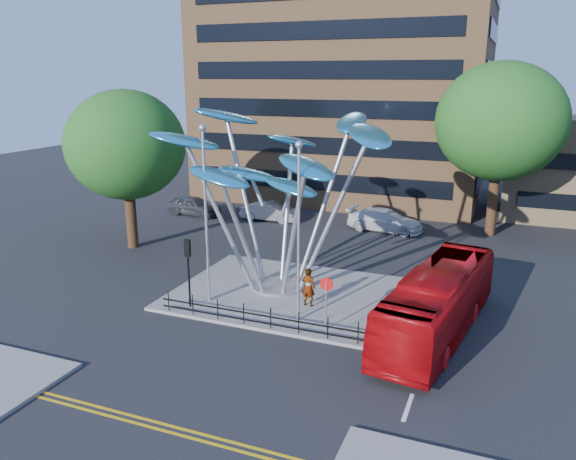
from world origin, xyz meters
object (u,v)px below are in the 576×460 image
at_px(street_lamp_right, 299,217).
at_px(parked_car_right, 385,220).
at_px(leaf_sculpture, 277,162).
at_px(traffic_light_island, 188,259).
at_px(street_lamp_left, 205,200).
at_px(tree_left, 126,145).
at_px(no_entry_sign_island, 326,295).
at_px(pedestrian, 308,287).
at_px(tree_right, 501,122).
at_px(red_bus, 438,302).
at_px(parked_car_mid, 270,211).
at_px(parked_car_left, 194,206).

xyz_separation_m(street_lamp_right, parked_car_right, (0.24, 17.30, -4.29)).
relative_size(leaf_sculpture, traffic_light_island, 3.71).
bearing_deg(street_lamp_left, leaf_sculpture, 52.60).
relative_size(tree_left, street_lamp_left, 1.17).
xyz_separation_m(no_entry_sign_island, pedestrian, (-1.64, 2.23, -0.69)).
bearing_deg(no_entry_sign_island, tree_right, 72.88).
bearing_deg(no_entry_sign_island, parked_car_right, 94.04).
bearing_deg(pedestrian, red_bus, 179.42).
distance_m(red_bus, parked_car_mid, 21.64).
xyz_separation_m(tree_right, leaf_sculpture, (-10.07, -15.32, -1.16)).
xyz_separation_m(red_bus, pedestrian, (-6.24, 0.53, -0.39)).
height_order(tree_left, leaf_sculpture, tree_left).
bearing_deg(traffic_light_island, street_lamp_right, 5.19).
relative_size(leaf_sculpture, parked_car_right, 2.29).
bearing_deg(leaf_sculpture, parked_car_left, 135.47).
bearing_deg(parked_car_right, tree_left, 130.45).
distance_m(tree_right, leaf_sculpture, 18.37).
relative_size(traffic_light_island, parked_car_right, 0.62).
height_order(leaf_sculpture, street_lamp_right, leaf_sculpture).
xyz_separation_m(tree_left, parked_car_right, (14.74, 10.30, -5.99)).
height_order(tree_left, street_lamp_left, tree_left).
bearing_deg(leaf_sculpture, red_bus, -15.88).
bearing_deg(parked_car_mid, pedestrian, -151.87).
relative_size(no_entry_sign_island, pedestrian, 1.26).
height_order(tree_right, tree_left, tree_right).
height_order(tree_right, no_entry_sign_island, tree_right).
distance_m(street_lamp_right, pedestrian, 4.34).
bearing_deg(parked_car_left, pedestrian, -125.26).
relative_size(tree_left, pedestrian, 5.28).
relative_size(leaf_sculpture, parked_car_left, 2.75).
relative_size(red_bus, parked_car_left, 2.35).
xyz_separation_m(leaf_sculpture, parked_car_left, (-12.72, 12.52, -6.09)).
bearing_deg(street_lamp_left, street_lamp_right, -5.71).
bearing_deg(pedestrian, tree_left, -15.84).
xyz_separation_m(tree_right, tree_left, (-22.00, -12.00, -1.24)).
relative_size(tree_left, parked_car_mid, 2.26).
xyz_separation_m(tree_left, parked_car_mid, (5.66, 9.85, -6.04)).
relative_size(tree_right, street_lamp_right, 1.46).
height_order(leaf_sculpture, traffic_light_island, leaf_sculpture).
height_order(red_bus, pedestrian, red_bus).
distance_m(street_lamp_right, red_bus, 7.18).
height_order(tree_right, parked_car_right, tree_right).
distance_m(street_lamp_left, parked_car_mid, 17.42).
distance_m(tree_right, parked_car_right, 10.38).
bearing_deg(tree_right, parked_car_right, -166.81).
bearing_deg(traffic_light_island, tree_left, 140.19).
xyz_separation_m(tree_left, no_entry_sign_island, (16.00, -7.48, -4.98)).
bearing_deg(red_bus, street_lamp_right, -160.26).
distance_m(pedestrian, parked_car_mid, 17.44).
xyz_separation_m(leaf_sculpture, pedestrian, (2.43, -1.94, -5.75)).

